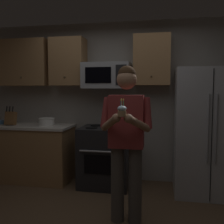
{
  "coord_description": "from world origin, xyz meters",
  "views": [
    {
      "loc": [
        0.71,
        -2.55,
        1.49
      ],
      "look_at": [
        0.16,
        0.29,
        1.25
      ],
      "focal_mm": 41.76,
      "sensor_mm": 36.0,
      "label": 1
    }
  ],
  "objects_px": {
    "microwave": "(107,76)",
    "person": "(126,135)",
    "refrigerator": "(207,132)",
    "bowl_small_colored": "(1,122)",
    "knife_block": "(11,118)",
    "oven_range": "(105,156)",
    "cupcake": "(122,111)",
    "bowl_large_white": "(47,121)"
  },
  "relations": [
    {
      "from": "microwave",
      "to": "person",
      "type": "xyz_separation_m",
      "value": [
        0.48,
        -1.2,
        -0.72
      ]
    },
    {
      "from": "refrigerator",
      "to": "bowl_small_colored",
      "type": "bearing_deg",
      "value": 178.35
    },
    {
      "from": "microwave",
      "to": "knife_block",
      "type": "relative_size",
      "value": 2.31
    },
    {
      "from": "oven_range",
      "to": "microwave",
      "type": "bearing_deg",
      "value": 89.98
    },
    {
      "from": "microwave",
      "to": "cupcake",
      "type": "height_order",
      "value": "microwave"
    },
    {
      "from": "knife_block",
      "to": "person",
      "type": "xyz_separation_m",
      "value": [
        2.07,
        -1.05,
        -0.04
      ]
    },
    {
      "from": "microwave",
      "to": "person",
      "type": "relative_size",
      "value": 0.42
    },
    {
      "from": "oven_range",
      "to": "bowl_large_white",
      "type": "height_order",
      "value": "bowl_large_white"
    },
    {
      "from": "microwave",
      "to": "knife_block",
      "type": "distance_m",
      "value": 1.74
    },
    {
      "from": "knife_block",
      "to": "bowl_small_colored",
      "type": "xyz_separation_m",
      "value": [
        -0.24,
        0.09,
        -0.08
      ]
    },
    {
      "from": "oven_range",
      "to": "microwave",
      "type": "relative_size",
      "value": 1.26
    },
    {
      "from": "person",
      "to": "cupcake",
      "type": "relative_size",
      "value": 10.13
    },
    {
      "from": "knife_block",
      "to": "bowl_large_white",
      "type": "height_order",
      "value": "knife_block"
    },
    {
      "from": "oven_range",
      "to": "microwave",
      "type": "distance_m",
      "value": 1.26
    },
    {
      "from": "oven_range",
      "to": "person",
      "type": "xyz_separation_m",
      "value": [
        0.48,
        -1.08,
        0.53
      ]
    },
    {
      "from": "cupcake",
      "to": "refrigerator",
      "type": "bearing_deg",
      "value": 53.28
    },
    {
      "from": "refrigerator",
      "to": "person",
      "type": "relative_size",
      "value": 1.02
    },
    {
      "from": "bowl_large_white",
      "to": "bowl_small_colored",
      "type": "distance_m",
      "value": 0.84
    },
    {
      "from": "refrigerator",
      "to": "microwave",
      "type": "bearing_deg",
      "value": 173.97
    },
    {
      "from": "knife_block",
      "to": "refrigerator",
      "type": "bearing_deg",
      "value": -0.18
    },
    {
      "from": "oven_range",
      "to": "refrigerator",
      "type": "distance_m",
      "value": 1.56
    },
    {
      "from": "person",
      "to": "microwave",
      "type": "bearing_deg",
      "value": 111.75
    },
    {
      "from": "knife_block",
      "to": "bowl_large_white",
      "type": "xyz_separation_m",
      "value": [
        0.6,
        0.07,
        -0.05
      ]
    },
    {
      "from": "knife_block",
      "to": "person",
      "type": "height_order",
      "value": "person"
    },
    {
      "from": "refrigerator",
      "to": "bowl_small_colored",
      "type": "distance_m",
      "value": 3.33
    },
    {
      "from": "bowl_large_white",
      "to": "cupcake",
      "type": "relative_size",
      "value": 1.5
    },
    {
      "from": "bowl_small_colored",
      "to": "cupcake",
      "type": "relative_size",
      "value": 0.82
    },
    {
      "from": "cupcake",
      "to": "bowl_large_white",
      "type": "bearing_deg",
      "value": 135.31
    },
    {
      "from": "bowl_small_colored",
      "to": "oven_range",
      "type": "bearing_deg",
      "value": -1.77
    },
    {
      "from": "refrigerator",
      "to": "person",
      "type": "distance_m",
      "value": 1.46
    },
    {
      "from": "refrigerator",
      "to": "cupcake",
      "type": "bearing_deg",
      "value": -126.72
    },
    {
      "from": "person",
      "to": "cupcake",
      "type": "bearing_deg",
      "value": -90.0
    },
    {
      "from": "refrigerator",
      "to": "knife_block",
      "type": "xyz_separation_m",
      "value": [
        -3.09,
        0.01,
        0.13
      ]
    },
    {
      "from": "microwave",
      "to": "refrigerator",
      "type": "height_order",
      "value": "microwave"
    },
    {
      "from": "oven_range",
      "to": "person",
      "type": "relative_size",
      "value": 0.53
    },
    {
      "from": "oven_range",
      "to": "person",
      "type": "height_order",
      "value": "person"
    },
    {
      "from": "bowl_small_colored",
      "to": "refrigerator",
      "type": "bearing_deg",
      "value": -1.65
    },
    {
      "from": "person",
      "to": "knife_block",
      "type": "bearing_deg",
      "value": 153.09
    },
    {
      "from": "microwave",
      "to": "refrigerator",
      "type": "relative_size",
      "value": 0.41
    },
    {
      "from": "microwave",
      "to": "bowl_small_colored",
      "type": "height_order",
      "value": "microwave"
    },
    {
      "from": "refrigerator",
      "to": "bowl_large_white",
      "type": "relative_size",
      "value": 6.91
    },
    {
      "from": "microwave",
      "to": "bowl_small_colored",
      "type": "distance_m",
      "value": 1.99
    }
  ]
}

